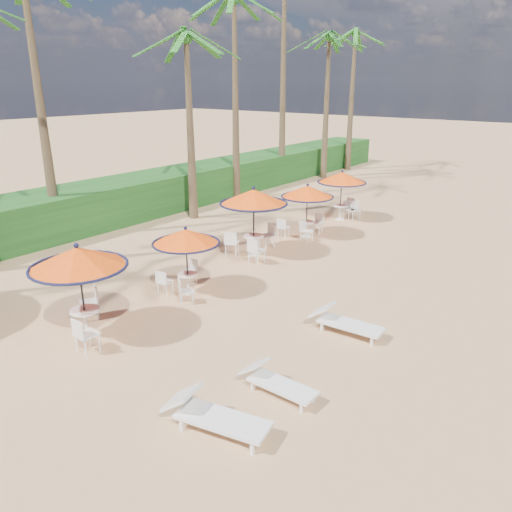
{
  "coord_description": "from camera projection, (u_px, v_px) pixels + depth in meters",
  "views": [
    {
      "loc": [
        5.85,
        -6.51,
        6.25
      ],
      "look_at": [
        -2.95,
        4.73,
        1.2
      ],
      "focal_mm": 35.0,
      "sensor_mm": 36.0,
      "label": 1
    }
  ],
  "objects": [
    {
      "name": "palm_3",
      "position": [
        187.0,
        49.0,
        21.46
      ],
      "size": [
        5.0,
        5.0,
        8.25
      ],
      "color": "brown",
      "rests_on": "ground"
    },
    {
      "name": "station_2",
      "position": [
        253.0,
        205.0,
        18.24
      ],
      "size": [
        2.52,
        2.56,
        2.63
      ],
      "color": "black",
      "rests_on": "ground"
    },
    {
      "name": "palm_4",
      "position": [
        234.0,
        12.0,
        24.82
      ],
      "size": [
        5.0,
        5.0,
        10.3
      ],
      "color": "brown",
      "rests_on": "ground"
    },
    {
      "name": "station_1",
      "position": [
        185.0,
        245.0,
        14.99
      ],
      "size": [
        2.06,
        2.06,
        2.15
      ],
      "color": "black",
      "rests_on": "ground"
    },
    {
      "name": "station_0",
      "position": [
        79.0,
        266.0,
        12.29
      ],
      "size": [
        2.41,
        2.41,
        2.52
      ],
      "color": "black",
      "rests_on": "ground"
    },
    {
      "name": "palm_7",
      "position": [
        355.0,
        42.0,
        33.99
      ],
      "size": [
        5.0,
        5.0,
        9.5
      ],
      "color": "brown",
      "rests_on": "ground"
    },
    {
      "name": "scrub_hedge",
      "position": [
        171.0,
        189.0,
        26.03
      ],
      "size": [
        3.0,
        40.0,
        1.8
      ],
      "primitive_type": "cube",
      "color": "#194716",
      "rests_on": "ground"
    },
    {
      "name": "lounger_far",
      "position": [
        343.0,
        321.0,
        12.96
      ],
      "size": [
        2.0,
        0.75,
        0.7
      ],
      "rotation": [
        0.0,
        0.0,
        0.07
      ],
      "color": "white",
      "rests_on": "ground"
    },
    {
      "name": "lounger_near",
      "position": [
        212.0,
        414.0,
        9.31
      ],
      "size": [
        2.18,
        1.1,
        0.75
      ],
      "rotation": [
        0.0,
        0.0,
        0.22
      ],
      "color": "white",
      "rests_on": "ground"
    },
    {
      "name": "station_3",
      "position": [
        307.0,
        198.0,
        20.49
      ],
      "size": [
        2.18,
        2.18,
        2.28
      ],
      "color": "black",
      "rests_on": "ground"
    },
    {
      "name": "lounger_mid",
      "position": [
        275.0,
        381.0,
        10.45
      ],
      "size": [
        1.75,
        0.56,
        0.63
      ],
      "rotation": [
        0.0,
        0.0,
        0.01
      ],
      "color": "white",
      "rests_on": "ground"
    },
    {
      "name": "station_4",
      "position": [
        343.0,
        183.0,
        23.12
      ],
      "size": [
        2.26,
        2.26,
        2.36
      ],
      "color": "black",
      "rests_on": "ground"
    },
    {
      "name": "palm_6",
      "position": [
        329.0,
        46.0,
        31.12
      ],
      "size": [
        5.0,
        5.0,
        9.07
      ],
      "color": "brown",
      "rests_on": "ground"
    },
    {
      "name": "ground",
      "position": [
        227.0,
        400.0,
        10.31
      ],
      "size": [
        160.0,
        160.0,
        0.0
      ],
      "primitive_type": "plane",
      "color": "tan",
      "rests_on": "ground"
    }
  ]
}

